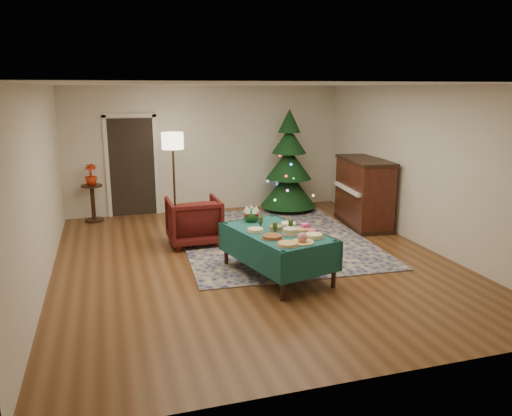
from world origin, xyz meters
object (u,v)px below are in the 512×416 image
object	(u,v)px
piano	(364,193)
armchair	(194,219)
christmas_tree	(289,166)
gift_box	(305,227)
side_table	(93,204)
floor_lamp	(173,146)
buffet_table	(277,240)
potted_plant	(91,179)

from	to	relation	value
piano	armchair	bearing A→B (deg)	-176.10
piano	christmas_tree	bearing A→B (deg)	121.81
gift_box	side_table	size ratio (longest dim) A/B	0.14
armchair	floor_lamp	xyz separation A→B (m)	(-0.10, 1.68, 1.07)
floor_lamp	side_table	size ratio (longest dim) A/B	2.40
buffet_table	floor_lamp	distance (m)	3.79
armchair	christmas_tree	size ratio (longest dim) A/B	0.40
armchair	potted_plant	xyz separation A→B (m)	(-1.69, 2.10, 0.42)
piano	floor_lamp	bearing A→B (deg)	157.50
buffet_table	floor_lamp	xyz separation A→B (m)	(-0.97, 3.53, 0.99)
buffet_table	side_table	world-z (taller)	side_table
buffet_table	side_table	bearing A→B (deg)	122.96
gift_box	potted_plant	world-z (taller)	potted_plant
gift_box	side_table	xyz separation A→B (m)	(-2.98, 3.98, -0.35)
armchair	piano	world-z (taller)	piano
gift_box	armchair	world-z (taller)	armchair
armchair	potted_plant	distance (m)	2.73
gift_box	floor_lamp	distance (m)	3.90
buffet_table	gift_box	distance (m)	0.45
potted_plant	side_table	bearing A→B (deg)	180.00
gift_box	armchair	xyz separation A→B (m)	(-1.29, 1.88, -0.26)
buffet_table	armchair	distance (m)	2.05
buffet_table	armchair	xyz separation A→B (m)	(-0.87, 1.86, -0.08)
christmas_tree	piano	distance (m)	1.88
side_table	piano	distance (m)	5.43
buffet_table	christmas_tree	world-z (taller)	christmas_tree
buffet_table	christmas_tree	size ratio (longest dim) A/B	0.86
gift_box	floor_lamp	world-z (taller)	floor_lamp
buffet_table	christmas_tree	distance (m)	4.00
potted_plant	floor_lamp	bearing A→B (deg)	-14.98
armchair	gift_box	bearing A→B (deg)	123.61
floor_lamp	piano	world-z (taller)	floor_lamp
floor_lamp	christmas_tree	xyz separation A→B (m)	(2.51, 0.13, -0.52)
christmas_tree	piano	bearing A→B (deg)	-58.19
buffet_table	gift_box	size ratio (longest dim) A/B	17.86
buffet_table	gift_box	xyz separation A→B (m)	(0.42, -0.02, 0.18)
floor_lamp	potted_plant	distance (m)	1.78
side_table	potted_plant	distance (m)	0.50
floor_lamp	christmas_tree	distance (m)	2.57
buffet_table	armchair	bearing A→B (deg)	115.17
potted_plant	christmas_tree	distance (m)	4.12
armchair	piano	bearing A→B (deg)	-176.97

